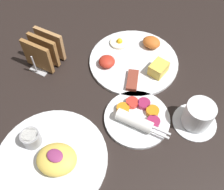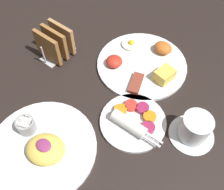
% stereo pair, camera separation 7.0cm
% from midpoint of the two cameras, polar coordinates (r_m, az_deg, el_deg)
% --- Properties ---
extents(ground_plane, '(3.00, 3.00, 0.00)m').
position_cam_midpoint_polar(ground_plane, '(0.73, -7.75, -2.54)').
color(ground_plane, black).
extents(plate_breakfast, '(0.29, 0.29, 0.05)m').
position_cam_midpoint_polar(plate_breakfast, '(0.82, 2.75, 7.91)').
color(plate_breakfast, white).
rests_on(plate_breakfast, ground_plane).
extents(plate_condiments, '(0.19, 0.18, 0.04)m').
position_cam_midpoint_polar(plate_condiments, '(0.69, 2.88, -5.34)').
color(plate_condiments, white).
rests_on(plate_condiments, ground_plane).
extents(plate_foreground, '(0.28, 0.28, 0.06)m').
position_cam_midpoint_polar(plate_foreground, '(0.66, -16.99, -13.59)').
color(plate_foreground, white).
rests_on(plate_foreground, ground_plane).
extents(toast_rack, '(0.10, 0.12, 0.10)m').
position_cam_midpoint_polar(toast_rack, '(0.83, -17.61, 9.41)').
color(toast_rack, '#B7B7BC').
rests_on(toast_rack, ground_plane).
extents(coffee_cup, '(0.12, 0.12, 0.08)m').
position_cam_midpoint_polar(coffee_cup, '(0.69, 16.26, -4.82)').
color(coffee_cup, white).
rests_on(coffee_cup, ground_plane).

